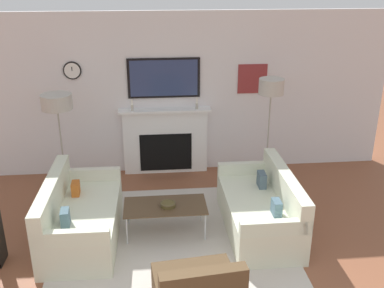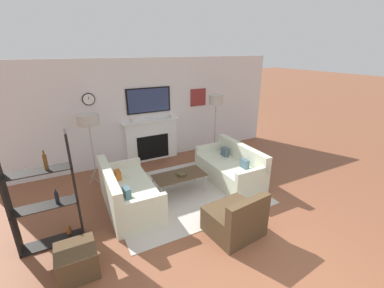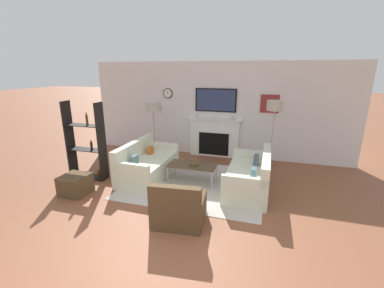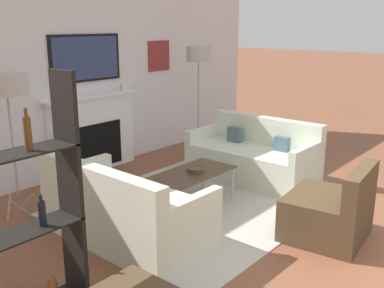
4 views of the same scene
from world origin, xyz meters
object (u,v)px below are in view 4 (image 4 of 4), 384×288
object	(u,v)px
coffee_table	(192,174)
decorative_bowl	(196,169)
couch_left	(124,212)
floor_lamp_right	(199,56)
couch_right	(254,158)
shelf_unit	(19,215)
armchair	(330,213)
floor_lamp_left	(6,86)

from	to	relation	value
coffee_table	decorative_bowl	distance (m)	0.07
couch_left	floor_lamp_right	world-z (taller)	floor_lamp_right
coffee_table	couch_right	bearing A→B (deg)	-2.14
couch_left	shelf_unit	bearing A→B (deg)	-162.36
decorative_bowl	couch_left	bearing A→B (deg)	-178.98
couch_right	shelf_unit	distance (m)	3.77
armchair	shelf_unit	xyz separation A→B (m)	(-2.67, 1.15, 0.56)
coffee_table	floor_lamp_left	distance (m)	2.25
couch_right	decorative_bowl	distance (m)	1.26
couch_left	armchair	world-z (taller)	couch_left
couch_right	decorative_bowl	size ratio (longest dim) A/B	8.43
shelf_unit	couch_right	bearing A→B (deg)	6.38
decorative_bowl	shelf_unit	size ratio (longest dim) A/B	0.11
floor_lamp_left	floor_lamp_right	bearing A→B (deg)	-0.00
couch_left	decorative_bowl	world-z (taller)	couch_left
armchair	shelf_unit	bearing A→B (deg)	156.67
couch_right	coffee_table	distance (m)	1.29
floor_lamp_right	shelf_unit	distance (m)	4.52
couch_right	armchair	bearing A→B (deg)	-123.49
couch_right	coffee_table	bearing A→B (deg)	177.86
floor_lamp_right	decorative_bowl	bearing A→B (deg)	-141.77
couch_left	couch_right	size ratio (longest dim) A/B	1.00
floor_lamp_left	shelf_unit	distance (m)	2.06
couch_left	coffee_table	size ratio (longest dim) A/B	1.60
couch_right	armchair	distance (m)	1.88
coffee_table	floor_lamp_right	xyz separation A→B (m)	(1.68, 1.27, 1.23)
armchair	decorative_bowl	world-z (taller)	armchair
couch_left	floor_lamp_left	bearing A→B (deg)	106.62
coffee_table	floor_lamp_left	xyz separation A→B (m)	(-1.51, 1.27, 1.09)
armchair	coffee_table	distance (m)	1.64
armchair	decorative_bowl	size ratio (longest dim) A/B	4.36
armchair	floor_lamp_right	bearing A→B (deg)	63.62
shelf_unit	decorative_bowl	bearing A→B (deg)	10.05
couch_left	coffee_table	xyz separation A→B (m)	(1.12, 0.05, 0.09)
floor_lamp_left	shelf_unit	xyz separation A→B (m)	(-0.91, -1.73, -0.65)
armchair	coffee_table	xyz separation A→B (m)	(-0.25, 1.61, 0.12)
floor_lamp_left	decorative_bowl	bearing A→B (deg)	-39.98
couch_left	floor_lamp_right	distance (m)	3.36
floor_lamp_right	couch_right	bearing A→B (deg)	-106.66
armchair	decorative_bowl	bearing A→B (deg)	97.72
armchair	floor_lamp_right	distance (m)	3.49
coffee_table	decorative_bowl	bearing A→B (deg)	-36.93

